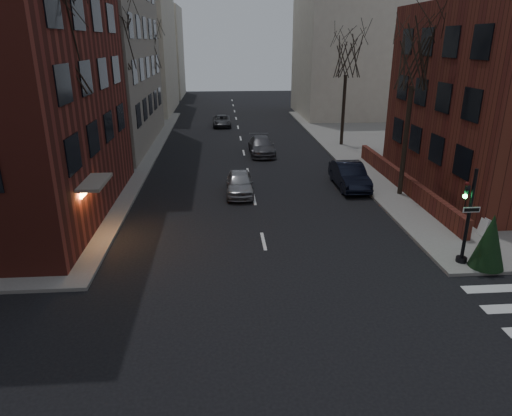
# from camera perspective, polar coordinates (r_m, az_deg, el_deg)

# --- Properties ---
(low_wall_right) EXTENTS (0.35, 16.00, 1.00)m
(low_wall_right) POSITION_cam_1_polar(r_m,az_deg,el_deg) (29.76, 17.81, 3.29)
(low_wall_right) COLOR maroon
(low_wall_right) RESTS_ON sidewalk_far_right
(building_distant_la) EXTENTS (14.00, 16.00, 18.00)m
(building_distant_la) POSITION_cam_1_polar(r_m,az_deg,el_deg) (63.74, -17.33, 19.50)
(building_distant_la) COLOR beige
(building_distant_la) RESTS_ON ground
(building_distant_ra) EXTENTS (14.00, 14.00, 16.00)m
(building_distant_ra) POSITION_cam_1_polar(r_m,az_deg,el_deg) (59.79, 12.66, 18.95)
(building_distant_ra) COLOR beige
(building_distant_ra) RESTS_ON ground
(building_distant_lb) EXTENTS (10.00, 12.00, 14.00)m
(building_distant_lb) POSITION_cam_1_polar(r_m,az_deg,el_deg) (80.17, -13.07, 18.39)
(building_distant_lb) COLOR beige
(building_distant_lb) RESTS_ON ground
(traffic_signal) EXTENTS (0.76, 0.44, 4.00)m
(traffic_signal) POSITION_cam_1_polar(r_m,az_deg,el_deg) (20.27, 24.79, -1.66)
(traffic_signal) COLOR black
(traffic_signal) RESTS_ON sidewalk_far_right
(tree_left_a) EXTENTS (4.18, 4.18, 10.26)m
(tree_left_a) POSITION_cam_1_polar(r_m,az_deg,el_deg) (22.48, -23.62, 17.75)
(tree_left_a) COLOR #2D231C
(tree_left_a) RESTS_ON sidewalk_far_left
(tree_left_b) EXTENTS (4.40, 4.40, 10.80)m
(tree_left_b) POSITION_cam_1_polar(r_m,az_deg,el_deg) (34.09, -17.19, 19.52)
(tree_left_b) COLOR #2D231C
(tree_left_b) RESTS_ON sidewalk_far_left
(tree_left_c) EXTENTS (3.96, 3.96, 9.72)m
(tree_left_c) POSITION_cam_1_polar(r_m,az_deg,el_deg) (47.88, -13.48, 18.73)
(tree_left_c) COLOR #2D231C
(tree_left_c) RESTS_ON sidewalk_far_left
(tree_right_a) EXTENTS (3.96, 3.96, 9.72)m
(tree_right_a) POSITION_cam_1_polar(r_m,az_deg,el_deg) (27.52, 19.28, 17.50)
(tree_right_a) COLOR #2D231C
(tree_right_a) RESTS_ON sidewalk_far_right
(tree_right_b) EXTENTS (3.74, 3.74, 9.18)m
(tree_right_b) POSITION_cam_1_polar(r_m,az_deg,el_deg) (40.80, 11.29, 18.10)
(tree_right_b) COLOR #2D231C
(tree_right_b) RESTS_ON sidewalk_far_right
(streetlamp_near) EXTENTS (0.36, 0.36, 6.28)m
(streetlamp_near) POSITION_cam_1_polar(r_m,az_deg,el_deg) (30.39, -16.72, 10.70)
(streetlamp_near) COLOR black
(streetlamp_near) RESTS_ON sidewalk_far_left
(streetlamp_far) EXTENTS (0.36, 0.36, 6.28)m
(streetlamp_far) POSITION_cam_1_polar(r_m,az_deg,el_deg) (49.99, -12.07, 14.50)
(streetlamp_far) COLOR black
(streetlamp_far) RESTS_ON sidewalk_far_left
(parked_sedan) EXTENTS (1.67, 4.78, 1.57)m
(parked_sedan) POSITION_cam_1_polar(r_m,az_deg,el_deg) (29.54, 11.60, 4.01)
(parked_sedan) COLOR black
(parked_sedan) RESTS_ON ground
(car_lane_silver) EXTENTS (1.74, 4.12, 1.39)m
(car_lane_silver) POSITION_cam_1_polar(r_m,az_deg,el_deg) (27.72, -2.05, 3.15)
(car_lane_silver) COLOR gray
(car_lane_silver) RESTS_ON ground
(car_lane_gray) EXTENTS (2.05, 4.86, 1.40)m
(car_lane_gray) POSITION_cam_1_polar(r_m,az_deg,el_deg) (37.71, 0.70, 7.76)
(car_lane_gray) COLOR #47474D
(car_lane_gray) RESTS_ON ground
(car_lane_far) EXTENTS (2.03, 4.26, 1.17)m
(car_lane_far) POSITION_cam_1_polar(r_m,az_deg,el_deg) (50.81, -4.31, 10.81)
(car_lane_far) COLOR #3B3B3F
(car_lane_far) RESTS_ON ground
(sandwich_board) EXTENTS (0.43, 0.55, 0.80)m
(sandwich_board) POSITION_cam_1_polar(r_m,az_deg,el_deg) (24.10, 26.77, -2.12)
(sandwich_board) COLOR white
(sandwich_board) RESTS_ON sidewalk_far_right
(evergreen_shrub) EXTENTS (1.78, 1.78, 2.27)m
(evergreen_shrub) POSITION_cam_1_polar(r_m,az_deg,el_deg) (20.52, 27.22, -3.69)
(evergreen_shrub) COLOR black
(evergreen_shrub) RESTS_ON sidewalk_far_right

